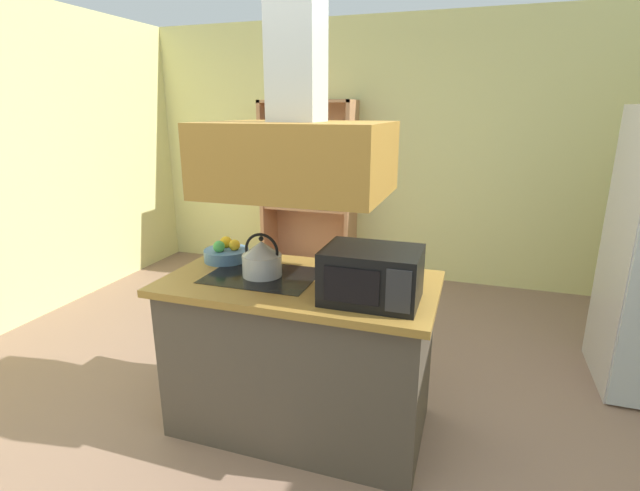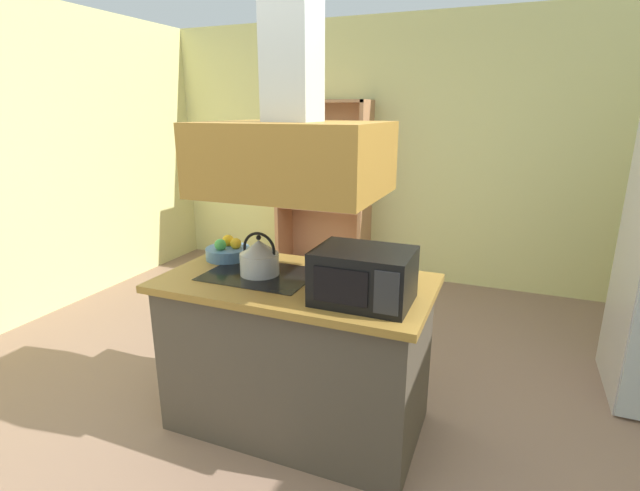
{
  "view_description": "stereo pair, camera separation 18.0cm",
  "coord_description": "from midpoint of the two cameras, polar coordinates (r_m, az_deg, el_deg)",
  "views": [
    {
      "loc": [
        0.68,
        -2.05,
        1.79
      ],
      "look_at": [
        -0.19,
        0.54,
        1.0
      ],
      "focal_mm": 26.38,
      "sensor_mm": 36.0,
      "label": 1
    },
    {
      "loc": [
        0.85,
        -1.98,
        1.79
      ],
      "look_at": [
        -0.19,
        0.54,
        1.0
      ],
      "focal_mm": 26.38,
      "sensor_mm": 36.0,
      "label": 2
    }
  ],
  "objects": [
    {
      "name": "microwave",
      "position": [
        2.26,
        4.02,
        -3.61
      ],
      "size": [
        0.46,
        0.35,
        0.26
      ],
      "color": "black",
      "rests_on": "kitchen_island"
    },
    {
      "name": "kitchen_island",
      "position": [
        2.75,
        -4.3,
        -12.98
      ],
      "size": [
        1.48,
        0.81,
        0.9
      ],
      "color": "#494035",
      "rests_on": "ground"
    },
    {
      "name": "range_hood",
      "position": [
        2.41,
        -4.93,
        13.55
      ],
      "size": [
        0.9,
        0.7,
        1.33
      ],
      "color": "#9F6F2B"
    },
    {
      "name": "wall_back",
      "position": [
        5.09,
        9.98,
        10.98
      ],
      "size": [
        6.0,
        0.12,
        2.7
      ],
      "primitive_type": "cube",
      "color": "beige",
      "rests_on": "ground"
    },
    {
      "name": "kettle",
      "position": [
        2.62,
        -9.03,
        -1.56
      ],
      "size": [
        0.22,
        0.22,
        0.24
      ],
      "color": "#BDBDBD",
      "rests_on": "kitchen_island"
    },
    {
      "name": "ground_plane",
      "position": [
        2.8,
        -1.88,
        -23.58
      ],
      "size": [
        7.8,
        7.8,
        0.0
      ],
      "primitive_type": "plane",
      "color": "#896955"
    },
    {
      "name": "dish_cabinet",
      "position": [
        5.22,
        -2.26,
        5.65
      ],
      "size": [
        1.0,
        0.4,
        1.89
      ],
      "color": "#B67C54",
      "rests_on": "ground"
    },
    {
      "name": "fruit_bowl",
      "position": [
        2.95,
        -13.0,
        -0.92
      ],
      "size": [
        0.27,
        0.27,
        0.14
      ],
      "color": "#4C7299",
      "rests_on": "kitchen_island"
    },
    {
      "name": "cutting_board",
      "position": [
        2.67,
        4.48,
        -3.21
      ],
      "size": [
        0.36,
        0.27,
        0.02
      ],
      "primitive_type": "cube",
      "rotation": [
        0.0,
        0.0,
        0.08
      ],
      "color": "#AD7E4F",
      "rests_on": "kitchen_island"
    }
  ]
}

